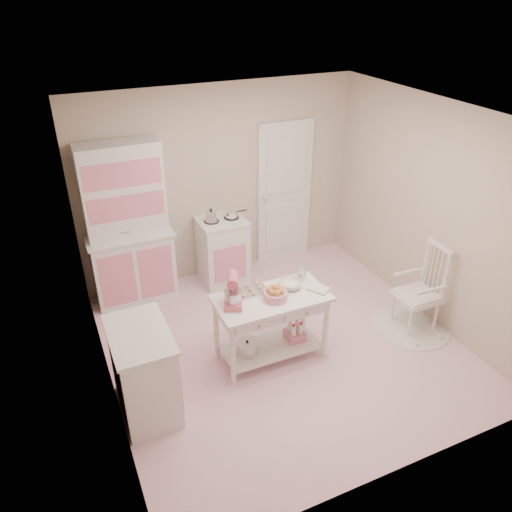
{
  "coord_description": "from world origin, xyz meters",
  "views": [
    {
      "loc": [
        -2.12,
        -3.99,
        3.72
      ],
      "look_at": [
        -0.16,
        0.37,
        1.02
      ],
      "focal_mm": 35.0,
      "sensor_mm": 36.0,
      "label": 1
    }
  ],
  "objects": [
    {
      "name": "door",
      "position": [
        0.95,
        1.87,
        1.02
      ],
      "size": [
        0.82,
        0.05,
        2.04
      ],
      "primitive_type": "cube",
      "color": "silver",
      "rests_on": "ground"
    },
    {
      "name": "lace_rug",
      "position": [
        1.58,
        -0.34,
        0.01
      ],
      "size": [
        0.92,
        0.92,
        0.01
      ],
      "primitive_type": "cylinder",
      "color": "white",
      "rests_on": "ground"
    },
    {
      "name": "hutch",
      "position": [
        -1.3,
        1.66,
        1.04
      ],
      "size": [
        1.06,
        0.5,
        2.08
      ],
      "primitive_type": "cube",
      "color": "silver",
      "rests_on": "ground"
    },
    {
      "name": "work_table",
      "position": [
        -0.21,
        -0.13,
        0.4
      ],
      "size": [
        1.2,
        0.6,
        0.8
      ],
      "primitive_type": "cube",
      "color": "silver",
      "rests_on": "ground"
    },
    {
      "name": "recipe_book",
      "position": [
        0.24,
        -0.25,
        0.81
      ],
      "size": [
        0.25,
        0.27,
        0.02
      ],
      "primitive_type": "imported",
      "rotation": [
        0.0,
        0.0,
        0.56
      ],
      "color": "silver",
      "rests_on": "work_table"
    },
    {
      "name": "bread_basket",
      "position": [
        -0.19,
        -0.18,
        0.85
      ],
      "size": [
        0.25,
        0.25,
        0.09
      ],
      "primitive_type": "cylinder",
      "color": "pink",
      "rests_on": "work_table"
    },
    {
      "name": "cookie_tray",
      "position": [
        -0.36,
        0.05,
        0.81
      ],
      "size": [
        0.34,
        0.24,
        0.02
      ],
      "primitive_type": "cube",
      "color": "silver",
      "rests_on": "work_table"
    },
    {
      "name": "base_cabinet",
      "position": [
        -1.63,
        -0.32,
        0.46
      ],
      "size": [
        0.54,
        0.84,
        0.92
      ],
      "primitive_type": "cube",
      "color": "silver",
      "rests_on": "ground"
    },
    {
      "name": "stand_mixer",
      "position": [
        -0.63,
        -0.11,
        0.97
      ],
      "size": [
        0.3,
        0.34,
        0.34
      ],
      "primitive_type": "cube",
      "rotation": [
        0.0,
        0.0,
        -0.42
      ],
      "color": "#CC566E",
      "rests_on": "work_table"
    },
    {
      "name": "mixing_bowl",
      "position": [
        0.05,
        -0.05,
        0.84
      ],
      "size": [
        0.25,
        0.25,
        0.08
      ],
      "primitive_type": "imported",
      "color": "silver",
      "rests_on": "work_table"
    },
    {
      "name": "rocking_chair",
      "position": [
        1.58,
        -0.34,
        0.55
      ],
      "size": [
        0.51,
        0.74,
        1.1
      ],
      "primitive_type": "cube",
      "rotation": [
        0.0,
        0.0,
        -0.05
      ],
      "color": "silver",
      "rests_on": "ground"
    },
    {
      "name": "metal_pitcher",
      "position": [
        0.23,
        0.03,
        0.89
      ],
      "size": [
        0.1,
        0.1,
        0.17
      ],
      "primitive_type": "cylinder",
      "color": "silver",
      "rests_on": "work_table"
    },
    {
      "name": "stove",
      "position": [
        -0.1,
        1.61,
        0.46
      ],
      "size": [
        0.62,
        0.57,
        0.92
      ],
      "primitive_type": "cube",
      "color": "silver",
      "rests_on": "ground"
    },
    {
      "name": "room_shell",
      "position": [
        0.0,
        0.0,
        1.65
      ],
      "size": [
        3.84,
        3.84,
        2.62
      ],
      "color": "pink",
      "rests_on": "ground"
    }
  ]
}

